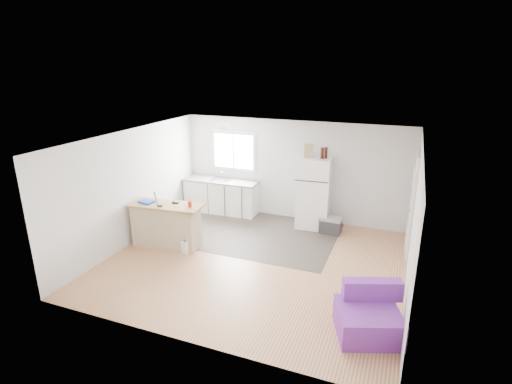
% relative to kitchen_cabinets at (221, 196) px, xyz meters
% --- Properties ---
extents(room, '(5.51, 5.01, 2.41)m').
position_rel_kitchen_cabinets_xyz_m(room, '(1.79, -2.20, 0.76)').
color(room, '#93613E').
rests_on(room, ground).
extents(vinyl_zone, '(4.05, 2.50, 0.00)m').
position_rel_kitchen_cabinets_xyz_m(vinyl_zone, '(1.07, -0.95, -0.43)').
color(vinyl_zone, '#382F2A').
rests_on(vinyl_zone, floor).
extents(window, '(1.18, 0.06, 0.98)m').
position_rel_kitchen_cabinets_xyz_m(window, '(0.24, 0.28, 1.12)').
color(window, white).
rests_on(window, back_wall).
extents(interior_door, '(0.11, 0.92, 2.10)m').
position_rel_kitchen_cabinets_xyz_m(interior_door, '(4.52, -0.65, 0.58)').
color(interior_door, white).
rests_on(interior_door, right_wall).
extents(ceiling_fixture, '(0.30, 0.30, 0.07)m').
position_rel_kitchen_cabinets_xyz_m(ceiling_fixture, '(0.59, -1.00, 1.93)').
color(ceiling_fixture, white).
rests_on(ceiling_fixture, ceiling).
extents(kitchen_cabinets, '(1.93, 0.66, 1.12)m').
position_rel_kitchen_cabinets_xyz_m(kitchen_cabinets, '(0.00, 0.00, 0.00)').
color(kitchen_cabinets, white).
rests_on(kitchen_cabinets, floor).
extents(peninsula, '(1.55, 0.71, 0.93)m').
position_rel_kitchen_cabinets_xyz_m(peninsula, '(-0.18, -2.20, 0.03)').
color(peninsula, '#C3B48D').
rests_on(peninsula, floor).
extents(refrigerator, '(0.78, 0.74, 1.65)m').
position_rel_kitchen_cabinets_xyz_m(refrigerator, '(2.41, -0.06, 0.39)').
color(refrigerator, white).
rests_on(refrigerator, floor).
extents(cooler, '(0.50, 0.35, 0.37)m').
position_rel_kitchen_cabinets_xyz_m(cooler, '(2.88, -0.30, -0.25)').
color(cooler, '#2D2D2F').
rests_on(cooler, floor).
extents(purple_seat, '(1.07, 1.06, 0.70)m').
position_rel_kitchen_cabinets_xyz_m(purple_seat, '(4.07, -3.57, -0.18)').
color(purple_seat, '#6A2D93').
rests_on(purple_seat, floor).
extents(cleaner_jug, '(0.16, 0.12, 0.31)m').
position_rel_kitchen_cabinets_xyz_m(cleaner_jug, '(0.36, -2.38, -0.30)').
color(cleaner_jug, white).
rests_on(cleaner_jug, floor).
extents(mop, '(0.21, 0.35, 1.26)m').
position_rel_kitchen_cabinets_xyz_m(mop, '(-0.35, -2.33, -0.20)').
color(mop, green).
rests_on(mop, floor).
extents(red_cup, '(0.10, 0.10, 0.12)m').
position_rel_kitchen_cabinets_xyz_m(red_cup, '(0.38, -2.15, 0.55)').
color(red_cup, red).
rests_on(red_cup, peninsula).
extents(blue_tray, '(0.33, 0.27, 0.04)m').
position_rel_kitchen_cabinets_xyz_m(blue_tray, '(-0.59, -2.25, 0.51)').
color(blue_tray, blue).
rests_on(blue_tray, peninsula).
extents(tool_a, '(0.14, 0.05, 0.03)m').
position_rel_kitchen_cabinets_xyz_m(tool_a, '(-0.00, -2.09, 0.51)').
color(tool_a, black).
rests_on(tool_a, peninsula).
extents(tool_b, '(0.11, 0.07, 0.03)m').
position_rel_kitchen_cabinets_xyz_m(tool_b, '(-0.20, -2.35, 0.50)').
color(tool_b, black).
rests_on(tool_b, peninsula).
extents(cardboard_box, '(0.22, 0.15, 0.30)m').
position_rel_kitchen_cabinets_xyz_m(cardboard_box, '(2.26, -0.12, 1.37)').
color(cardboard_box, tan).
rests_on(cardboard_box, refrigerator).
extents(bottle_left, '(0.09, 0.09, 0.25)m').
position_rel_kitchen_cabinets_xyz_m(bottle_left, '(2.57, -0.13, 1.34)').
color(bottle_left, '#330F09').
rests_on(bottle_left, refrigerator).
extents(bottle_right, '(0.09, 0.09, 0.25)m').
position_rel_kitchen_cabinets_xyz_m(bottle_right, '(2.64, -0.07, 1.34)').
color(bottle_right, '#330F09').
rests_on(bottle_right, refrigerator).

